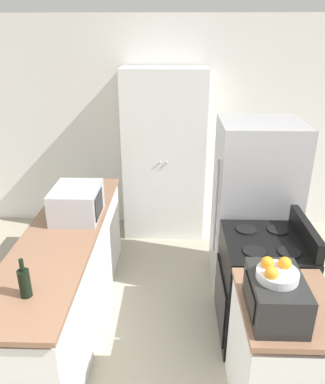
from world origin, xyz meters
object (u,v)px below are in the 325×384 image
object	(u,v)px
stove	(261,287)
fruit_bowl	(276,272)
pantry_cabinet	(164,156)
wine_bottle	(25,282)
microwave	(77,202)
refrigerator	(254,207)
toaster_oven	(276,296)

from	to	relation	value
stove	fruit_bowl	xyz separation A→B (m)	(-0.16, -0.82, 0.73)
pantry_cabinet	wine_bottle	xyz separation A→B (m)	(-0.78, -2.49, -0.02)
pantry_cabinet	microwave	bearing A→B (deg)	-116.90
microwave	pantry_cabinet	bearing A→B (deg)	63.10
refrigerator	microwave	size ratio (longest dim) A/B	3.53
refrigerator	wine_bottle	world-z (taller)	refrigerator
refrigerator	fruit_bowl	xyz separation A→B (m)	(-0.21, -1.56, 0.35)
refrigerator	toaster_oven	xyz separation A→B (m)	(-0.19, -1.56, 0.19)
microwave	fruit_bowl	size ratio (longest dim) A/B	2.06
stove	microwave	bearing A→B (deg)	166.82
microwave	toaster_oven	world-z (taller)	microwave
stove	refrigerator	bearing A→B (deg)	86.36
wine_bottle	refrigerator	bearing A→B (deg)	40.88
pantry_cabinet	toaster_oven	distance (m)	2.70
microwave	refrigerator	bearing A→B (deg)	12.95
pantry_cabinet	stove	xyz separation A→B (m)	(0.85, -1.78, -0.56)
refrigerator	toaster_oven	bearing A→B (deg)	-97.06
toaster_oven	fruit_bowl	size ratio (longest dim) A/B	1.85
stove	microwave	world-z (taller)	microwave
pantry_cabinet	microwave	xyz separation A→B (m)	(-0.72, -1.41, 0.02)
pantry_cabinet	refrigerator	xyz separation A→B (m)	(0.90, -1.04, -0.18)
pantry_cabinet	toaster_oven	xyz separation A→B (m)	(0.70, -2.60, 0.00)
stove	fruit_bowl	bearing A→B (deg)	-101.03
refrigerator	fruit_bowl	size ratio (longest dim) A/B	7.26
fruit_bowl	stove	bearing A→B (deg)	78.97
wine_bottle	toaster_oven	distance (m)	1.49
toaster_oven	pantry_cabinet	bearing A→B (deg)	105.10
toaster_oven	wine_bottle	bearing A→B (deg)	175.69
wine_bottle	stove	bearing A→B (deg)	23.60
stove	microwave	xyz separation A→B (m)	(-1.57, 0.37, 0.58)
wine_bottle	toaster_oven	world-z (taller)	wine_bottle
stove	fruit_bowl	world-z (taller)	fruit_bowl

